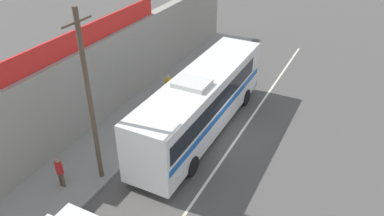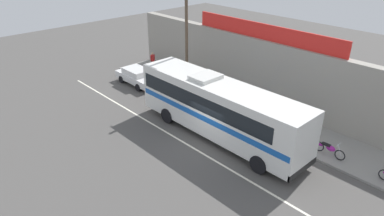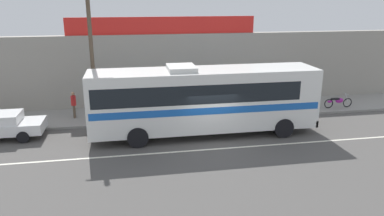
# 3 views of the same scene
# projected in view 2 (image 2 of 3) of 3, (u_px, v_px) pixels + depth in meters

# --- Properties ---
(ground_plane) EXTENTS (70.00, 70.00, 0.00)m
(ground_plane) POSITION_uv_depth(u_px,v_px,m) (205.00, 145.00, 21.12)
(ground_plane) COLOR #4F4C49
(sidewalk_slab) EXTENTS (30.00, 3.60, 0.14)m
(sidewalk_slab) POSITION_uv_depth(u_px,v_px,m) (258.00, 116.00, 24.26)
(sidewalk_slab) COLOR gray
(sidewalk_slab) RESTS_ON ground_plane
(storefront_facade) EXTENTS (30.00, 0.70, 4.80)m
(storefront_facade) POSITION_uv_depth(u_px,v_px,m) (280.00, 77.00, 24.54)
(storefront_facade) COLOR gray
(storefront_facade) RESTS_ON ground_plane
(storefront_billboard) EXTENTS (12.27, 0.12, 1.10)m
(storefront_billboard) POSITION_uv_depth(u_px,v_px,m) (264.00, 32.00, 24.30)
(storefront_billboard) COLOR red
(storefront_billboard) RESTS_ON storefront_facade
(road_center_stripe) EXTENTS (30.00, 0.14, 0.01)m
(road_center_stripe) POSITION_uv_depth(u_px,v_px,m) (196.00, 150.00, 20.63)
(road_center_stripe) COLOR silver
(road_center_stripe) RESTS_ON ground_plane
(intercity_bus) EXTENTS (11.92, 2.68, 3.78)m
(intercity_bus) POSITION_uv_depth(u_px,v_px,m) (218.00, 106.00, 21.17)
(intercity_bus) COLOR silver
(intercity_bus) RESTS_ON ground_plane
(parked_car) EXTENTS (4.26, 1.84, 1.37)m
(parked_car) POSITION_uv_depth(u_px,v_px,m) (137.00, 76.00, 29.37)
(parked_car) COLOR silver
(parked_car) RESTS_ON ground_plane
(utility_pole) EXTENTS (1.60, 0.22, 8.26)m
(utility_pole) POSITION_uv_depth(u_px,v_px,m) (187.00, 42.00, 25.42)
(utility_pole) COLOR brown
(utility_pole) RESTS_ON sidewalk_slab
(motorcycle_black) EXTENTS (1.88, 0.56, 0.94)m
(motorcycle_black) POSITION_uv_depth(u_px,v_px,m) (329.00, 149.00, 19.69)
(motorcycle_black) COLOR black
(motorcycle_black) RESTS_ON sidewalk_slab
(pedestrian_by_curb) EXTENTS (0.30, 0.48, 1.63)m
(pedestrian_by_curb) POSITION_uv_depth(u_px,v_px,m) (153.00, 60.00, 32.19)
(pedestrian_by_curb) COLOR brown
(pedestrian_by_curb) RESTS_ON sidewalk_slab
(pedestrian_far_left) EXTENTS (0.30, 0.48, 1.58)m
(pedestrian_far_left) POSITION_uv_depth(u_px,v_px,m) (286.00, 117.00, 22.11)
(pedestrian_far_left) COLOR navy
(pedestrian_far_left) RESTS_ON sidewalk_slab
(pedestrian_near_shop) EXTENTS (0.30, 0.48, 1.59)m
(pedestrian_near_shop) POSITION_uv_depth(u_px,v_px,m) (186.00, 76.00, 28.54)
(pedestrian_near_shop) COLOR brown
(pedestrian_near_shop) RESTS_ON sidewalk_slab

